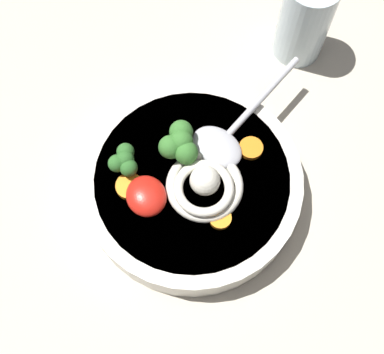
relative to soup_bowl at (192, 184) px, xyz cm
name	(u,v)px	position (x,y,z in cm)	size (l,w,h in cm)	color
table_slab	(221,213)	(3.14, 2.36, -4.54)	(100.08, 100.08, 4.31)	#BCB29E
soup_bowl	(192,184)	(0.00, 0.00, 0.00)	(24.28, 24.28, 4.62)	silver
noodle_pile	(204,185)	(1.81, 0.63, 3.38)	(9.13, 8.95, 3.67)	silver
soup_spoon	(225,138)	(-2.47, 5.07, 3.03)	(10.59, 16.95, 1.60)	#B7B7BC
chili_sauce_dollop	(146,196)	(0.43, -5.42, 3.28)	(4.67, 4.21, 2.10)	red
broccoli_floret_center	(124,161)	(-3.92, -6.12, 4.09)	(3.74, 3.22, 2.96)	#7A9E60
broccoli_floret_front	(180,144)	(-3.10, -0.04, 4.71)	(5.00, 4.30, 3.96)	#7A9E60
carrot_slice_beside_chili	(130,186)	(-1.57, -6.61, 2.60)	(2.96, 2.96, 0.73)	orange
carrot_slice_near_spoon	(251,148)	(-0.39, 7.30, 2.54)	(2.66, 2.66, 0.62)	orange
carrot_slice_extra_a	(220,218)	(5.59, 0.74, 2.57)	(2.34, 2.34, 0.68)	orange
drinking_glass	(305,20)	(-13.12, 20.92, 3.22)	(6.39, 6.39, 11.21)	silver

